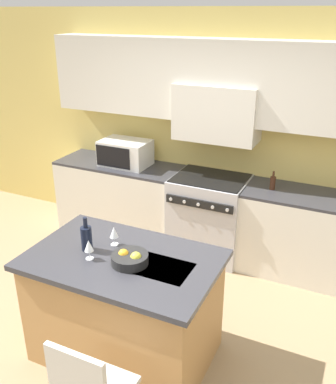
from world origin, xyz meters
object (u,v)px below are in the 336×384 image
at_px(range_stove, 209,216).
at_px(oil_bottle_on_counter, 273,183).
at_px(wine_bottle, 86,238).
at_px(wine_glass_near, 89,246).
at_px(wine_glass_far, 114,233).
at_px(microwave, 125,153).
at_px(fruit_bowl, 130,258).

relative_size(range_stove, oil_bottle_on_counter, 4.75).
distance_m(range_stove, wine_bottle, 1.96).
xyz_separation_m(wine_bottle, wine_glass_near, (0.10, -0.11, 0.00)).
distance_m(wine_glass_near, wine_glass_far, 0.27).
distance_m(wine_bottle, wine_glass_near, 0.14).
distance_m(range_stove, wine_glass_near, 2.04).
relative_size(microwave, fruit_bowl, 2.08).
bearing_deg(wine_glass_far, microwave, 117.78).
relative_size(range_stove, microwave, 1.64).
bearing_deg(oil_bottle_on_counter, wine_glass_near, -115.79).
height_order(fruit_bowl, oil_bottle_on_counter, oil_bottle_on_counter).
xyz_separation_m(wine_glass_far, fruit_bowl, (0.25, -0.18, -0.07)).
distance_m(microwave, fruit_bowl, 2.21).
xyz_separation_m(fruit_bowl, oil_bottle_on_counter, (0.64, 1.88, 0.03)).
distance_m(wine_bottle, oil_bottle_on_counter, 2.13).
distance_m(range_stove, fruit_bowl, 1.93).
distance_m(microwave, wine_glass_near, 2.14).
height_order(range_stove, wine_bottle, wine_bottle).
relative_size(range_stove, wine_glass_far, 5.90).
height_order(microwave, fruit_bowl, microwave).
xyz_separation_m(microwave, wine_bottle, (0.74, -1.86, -0.04)).
height_order(wine_bottle, wine_glass_far, wine_bottle).
height_order(wine_bottle, wine_glass_near, wine_bottle).
bearing_deg(range_stove, wine_glass_near, -97.68).
height_order(wine_glass_far, oil_bottle_on_counter, oil_bottle_on_counter).
height_order(microwave, oil_bottle_on_counter, microwave).
bearing_deg(wine_glass_near, fruit_bowl, 14.15).
height_order(wine_bottle, oil_bottle_on_counter, wine_bottle).
xyz_separation_m(wine_bottle, oil_bottle_on_counter, (1.04, 1.85, -0.03)).
bearing_deg(oil_bottle_on_counter, wine_bottle, -119.36).
distance_m(microwave, oil_bottle_on_counter, 1.79).
xyz_separation_m(range_stove, wine_glass_near, (-0.26, -1.95, 0.56)).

